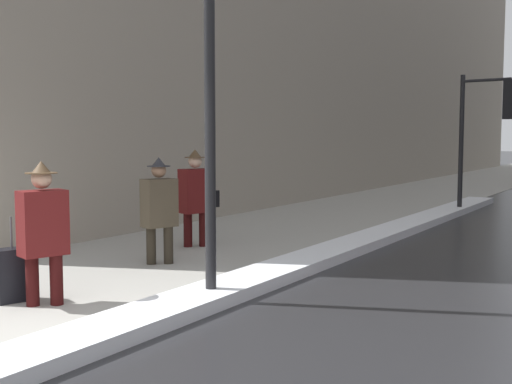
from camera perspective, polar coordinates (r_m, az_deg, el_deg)
The scene contains 8 objects.
ground_plane at distance 5.86m, azimuth -18.36°, elevation -13.39°, with size 160.00×160.00×0.00m, color #232326.
sidewalk_slab at distance 19.64m, azimuth 13.29°, elevation -0.47°, with size 4.00×80.00×0.01m.
snow_bank_curb at distance 11.10m, azimuth 9.99°, elevation -4.16°, with size 0.66×16.15×0.15m.
traffic_light_near at distance 15.76m, azimuth 20.33°, elevation 6.55°, with size 1.31×0.33×3.26m.
pedestrian_trailing at distance 7.19m, azimuth -18.41°, elevation -3.01°, with size 0.42×0.54×1.56m.
pedestrian_nearside at distance 9.15m, azimuth -8.59°, elevation -1.26°, with size 0.41×0.53×1.53m.
pedestrian_in_fedora at distance 10.53m, azimuth -5.36°, elevation -0.19°, with size 0.43×0.73×1.61m.
rolling_suitcase at distance 7.57m, azimuth -20.81°, elevation -6.94°, with size 0.32×0.41×0.95m.
Camera 1 is at (4.33, -3.50, 1.82)m, focal length 45.00 mm.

